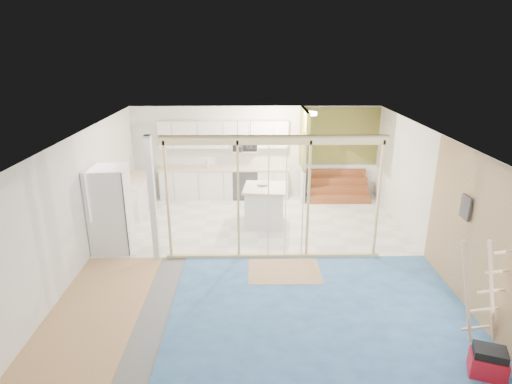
{
  "coord_description": "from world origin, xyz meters",
  "views": [
    {
      "loc": [
        -0.16,
        -7.98,
        4.22
      ],
      "look_at": [
        -0.04,
        0.6,
        1.25
      ],
      "focal_mm": 30.0,
      "sensor_mm": 36.0,
      "label": 1
    }
  ],
  "objects_px": {
    "fridge": "(110,210)",
    "ladder": "(483,292)",
    "island": "(265,206)",
    "toolbox": "(488,363)"
  },
  "relations": [
    {
      "from": "fridge",
      "to": "island",
      "type": "bearing_deg",
      "value": 15.93
    },
    {
      "from": "fridge",
      "to": "ladder",
      "type": "bearing_deg",
      "value": -31.79
    },
    {
      "from": "fridge",
      "to": "island",
      "type": "xyz_separation_m",
      "value": [
        3.31,
        1.28,
        -0.43
      ]
    },
    {
      "from": "toolbox",
      "to": "fridge",
      "type": "bearing_deg",
      "value": 168.37
    },
    {
      "from": "toolbox",
      "to": "island",
      "type": "bearing_deg",
      "value": 139.24
    },
    {
      "from": "fridge",
      "to": "ladder",
      "type": "height_order",
      "value": "fridge"
    },
    {
      "from": "toolbox",
      "to": "ladder",
      "type": "bearing_deg",
      "value": 96.12
    },
    {
      "from": "toolbox",
      "to": "ladder",
      "type": "height_order",
      "value": "ladder"
    },
    {
      "from": "ladder",
      "to": "toolbox",
      "type": "bearing_deg",
      "value": -98.56
    },
    {
      "from": "fridge",
      "to": "island",
      "type": "relative_size",
      "value": 1.67
    }
  ]
}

